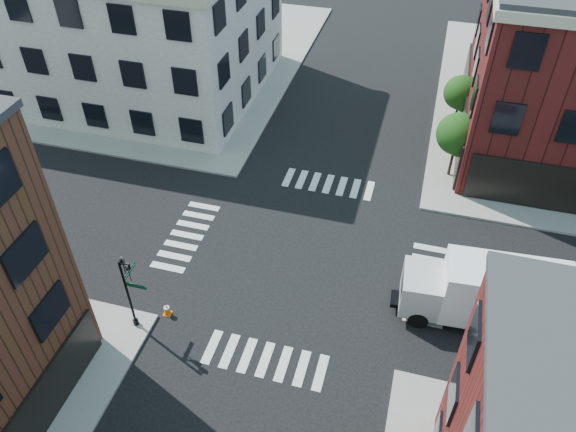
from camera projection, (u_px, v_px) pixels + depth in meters
The scene contains 8 objects.
ground at pixel (302, 258), 31.68m from camera, with size 120.00×120.00×0.00m, color black.
sidewalk_nw at pixel (136, 54), 51.01m from camera, with size 30.00×30.00×0.15m, color gray.
building_nw at pixel (117, 18), 43.40m from camera, with size 22.00×16.00×11.00m, color beige.
tree_near at pixel (458, 136), 35.29m from camera, with size 2.69×2.69×4.49m.
tree_far at pixel (461, 94), 39.81m from camera, with size 2.43×2.43×4.07m.
signal_pole at pixel (129, 286), 26.31m from camera, with size 1.29×1.24×4.60m.
box_truck at pixel (488, 294), 27.18m from camera, with size 8.26×2.97×3.68m.
traffic_cone at pixel (167, 309), 28.45m from camera, with size 0.41×0.41×0.74m.
Camera 1 is at (5.17, -21.59, 22.74)m, focal length 35.00 mm.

